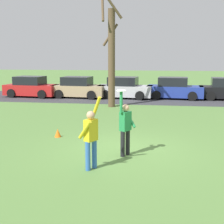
{
  "coord_description": "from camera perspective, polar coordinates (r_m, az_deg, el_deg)",
  "views": [
    {
      "loc": [
        1.11,
        -10.0,
        3.11
      ],
      "look_at": [
        -0.29,
        -0.7,
        1.42
      ],
      "focal_mm": 49.72,
      "sensor_mm": 36.0,
      "label": 1
    }
  ],
  "objects": [
    {
      "name": "ground_plane",
      "position": [
        10.53,
        2.15,
        -6.98
      ],
      "size": [
        120.0,
        120.0,
        0.0
      ],
      "primitive_type": "plane",
      "color": "#567F3D"
    },
    {
      "name": "person_catcher",
      "position": [
        9.71,
        2.47,
        -2.47
      ],
      "size": [
        0.52,
        0.59,
        2.08
      ],
      "rotation": [
        0.0,
        0.0,
        -2.12
      ],
      "color": "black",
      "rests_on": "ground_plane"
    },
    {
      "name": "person_defender",
      "position": [
        8.55,
        -3.91,
        -4.25
      ],
      "size": [
        0.62,
        0.66,
        2.04
      ],
      "rotation": [
        0.0,
        0.0,
        1.03
      ],
      "color": "#3366B7",
      "rests_on": "ground_plane"
    },
    {
      "name": "frisbee_disc",
      "position": [
        9.35,
        1.68,
        3.94
      ],
      "size": [
        0.28,
        0.28,
        0.02
      ],
      "primitive_type": "cylinder",
      "color": "white",
      "rests_on": "person_catcher"
    },
    {
      "name": "parked_car_red",
      "position": [
        25.01,
        -14.58,
        4.4
      ],
      "size": [
        4.24,
        2.32,
        1.59
      ],
      "rotation": [
        0.0,
        0.0,
        -0.09
      ],
      "color": "red",
      "rests_on": "ground_plane"
    },
    {
      "name": "parked_car_tan",
      "position": [
        23.85,
        -6.18,
        4.4
      ],
      "size": [
        4.24,
        2.32,
        1.59
      ],
      "rotation": [
        0.0,
        0.0,
        -0.09
      ],
      "color": "tan",
      "rests_on": "ground_plane"
    },
    {
      "name": "parked_car_silver",
      "position": [
        23.44,
        2.3,
        4.35
      ],
      "size": [
        4.24,
        2.32,
        1.59
      ],
      "rotation": [
        0.0,
        0.0,
        -0.09
      ],
      "color": "#BCBCC1",
      "rests_on": "ground_plane"
    },
    {
      "name": "parked_car_blue",
      "position": [
        23.54,
        11.39,
        4.18
      ],
      "size": [
        4.24,
        2.32,
        1.59
      ],
      "rotation": [
        0.0,
        0.0,
        -0.09
      ],
      "color": "#233893",
      "rests_on": "ground_plane"
    },
    {
      "name": "parking_strip",
      "position": [
        23.34,
        7.43,
        2.46
      ],
      "size": [
        27.86,
        6.4,
        0.01
      ],
      "primitive_type": "cube",
      "color": "#38383D",
      "rests_on": "ground_plane"
    },
    {
      "name": "bare_tree_tall",
      "position": [
        19.18,
        -0.14,
        10.48
      ],
      "size": [
        1.43,
        1.35,
        7.05
      ],
      "color": "brown",
      "rests_on": "ground_plane"
    },
    {
      "name": "field_cone_orange",
      "position": [
        12.32,
        -9.95,
        -3.81
      ],
      "size": [
        0.26,
        0.26,
        0.32
      ],
      "primitive_type": "cone",
      "color": "orange",
      "rests_on": "ground_plane"
    }
  ]
}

